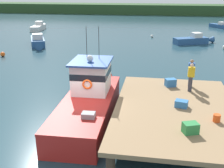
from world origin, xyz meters
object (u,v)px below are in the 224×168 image
(mooring_buoy_spare_mooring, at_px, (152,36))
(mooring_buoy_outer, at_px, (3,54))
(crate_stack_mid_dock, at_px, (170,83))
(moored_boat_near_channel, at_px, (38,41))
(crate_single_far, at_px, (190,128))
(moored_boat_off_the_point, at_px, (193,40))
(deckhand_by_the_boat, at_px, (191,72))
(deckhand_further_back, at_px, (191,77))
(crate_stack_near_edge, at_px, (181,104))
(main_fishing_boat, at_px, (90,98))
(moored_boat_mid_harbor, at_px, (220,26))
(bait_bucket, at_px, (217,118))
(moored_boat_outer_mooring, at_px, (39,27))

(mooring_buoy_spare_mooring, relative_size, mooring_buoy_outer, 0.80)
(crate_stack_mid_dock, height_order, moored_boat_near_channel, crate_stack_mid_dock)
(crate_single_far, distance_m, moored_boat_off_the_point, 25.62)
(crate_stack_mid_dock, height_order, deckhand_by_the_boat, deckhand_by_the_boat)
(deckhand_further_back, bearing_deg, crate_single_far, -95.25)
(crate_stack_near_edge, bearing_deg, moored_boat_off_the_point, 82.18)
(crate_single_far, height_order, deckhand_further_back, deckhand_further_back)
(main_fishing_boat, bearing_deg, moored_boat_mid_harbor, 69.23)
(bait_bucket, distance_m, moored_boat_outer_mooring, 38.97)
(main_fishing_boat, xyz_separation_m, mooring_buoy_outer, (-12.10, 11.95, -0.77))
(bait_bucket, relative_size, mooring_buoy_outer, 0.71)
(crate_single_far, distance_m, mooring_buoy_spare_mooring, 29.18)
(moored_boat_near_channel, bearing_deg, mooring_buoy_spare_mooring, 30.15)
(mooring_buoy_outer, bearing_deg, deckhand_further_back, -30.72)
(crate_stack_near_edge, bearing_deg, mooring_buoy_outer, 143.03)
(moored_boat_near_channel, xyz_separation_m, mooring_buoy_spare_mooring, (13.54, 7.87, -0.32))
(deckhand_by_the_boat, distance_m, moored_boat_near_channel, 22.52)
(main_fishing_boat, relative_size, deckhand_further_back, 6.04)
(crate_single_far, distance_m, moored_boat_near_channel, 26.47)
(moored_boat_outer_mooring, relative_size, mooring_buoy_outer, 11.50)
(deckhand_further_back, xyz_separation_m, mooring_buoy_spare_mooring, (-2.73, 24.16, -1.87))
(moored_boat_near_channel, height_order, moored_boat_mid_harbor, moored_boat_near_channel)
(bait_bucket, bearing_deg, deckhand_by_the_boat, 98.74)
(bait_bucket, bearing_deg, moored_boat_off_the_point, 85.96)
(moored_boat_mid_harbor, bearing_deg, mooring_buoy_spare_mooring, -134.86)
(crate_stack_near_edge, height_order, crate_stack_mid_dock, crate_stack_mid_dock)
(moored_boat_mid_harbor, bearing_deg, moored_boat_off_the_point, -111.98)
(crate_stack_mid_dock, distance_m, moored_boat_near_channel, 21.83)
(crate_stack_near_edge, bearing_deg, moored_boat_mid_harbor, 76.35)
(crate_single_far, bearing_deg, deckhand_by_the_boat, 84.64)
(moored_boat_off_the_point, bearing_deg, deckhand_by_the_boat, -97.02)
(deckhand_by_the_boat, bearing_deg, moored_boat_outer_mooring, 127.93)
(main_fishing_boat, xyz_separation_m, crate_single_far, (5.03, -3.41, 0.42))
(bait_bucket, height_order, moored_boat_near_channel, bait_bucket)
(main_fishing_boat, distance_m, moored_boat_outer_mooring, 33.83)
(moored_boat_outer_mooring, distance_m, moored_boat_mid_harbor, 30.71)
(bait_bucket, height_order, deckhand_by_the_boat, deckhand_by_the_boat)
(deckhand_further_back, relative_size, moored_boat_outer_mooring, 0.30)
(crate_stack_near_edge, distance_m, bait_bucket, 1.98)
(main_fishing_boat, distance_m, deckhand_further_back, 5.78)
(moored_boat_off_the_point, relative_size, mooring_buoy_spare_mooring, 13.89)
(crate_stack_mid_dock, distance_m, moored_boat_off_the_point, 20.21)
(main_fishing_boat, bearing_deg, mooring_buoy_spare_mooring, 83.88)
(crate_single_far, relative_size, moored_boat_outer_mooring, 0.11)
(moored_boat_mid_harbor, relative_size, mooring_buoy_outer, 8.00)
(crate_stack_mid_dock, relative_size, moored_boat_off_the_point, 0.11)
(crate_single_far, xyz_separation_m, bait_bucket, (1.25, 1.22, -0.05))
(crate_stack_mid_dock, distance_m, mooring_buoy_spare_mooring, 23.59)
(bait_bucket, bearing_deg, moored_boat_near_channel, 130.51)
(crate_stack_mid_dock, height_order, deckhand_further_back, deckhand_further_back)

